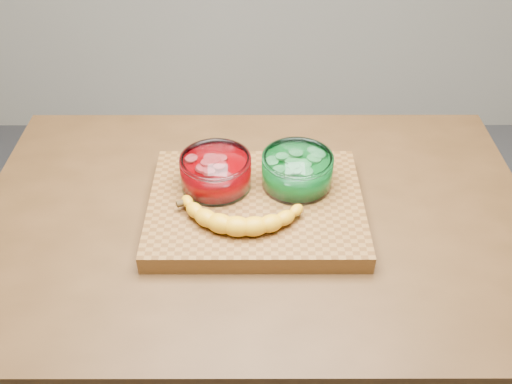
{
  "coord_description": "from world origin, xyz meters",
  "views": [
    {
      "loc": [
        -0.0,
        -0.92,
        1.71
      ],
      "look_at": [
        0.0,
        0.0,
        0.96
      ],
      "focal_mm": 40.0,
      "sensor_mm": 36.0,
      "label": 1
    }
  ],
  "objects": [
    {
      "name": "banana",
      "position": [
        -0.03,
        -0.07,
        0.96
      ],
      "size": [
        0.29,
        0.14,
        0.04
      ],
      "primitive_type": null,
      "color": "orange",
      "rests_on": "cutting_board"
    },
    {
      "name": "bowl_green",
      "position": [
        0.09,
        0.05,
        0.97
      ],
      "size": [
        0.15,
        0.15,
        0.07
      ],
      "color": "white",
      "rests_on": "cutting_board"
    },
    {
      "name": "bowl_red",
      "position": [
        -0.09,
        0.05,
        0.97
      ],
      "size": [
        0.15,
        0.15,
        0.07
      ],
      "color": "white",
      "rests_on": "cutting_board"
    },
    {
      "name": "cutting_board",
      "position": [
        0.0,
        0.0,
        0.92
      ],
      "size": [
        0.45,
        0.35,
        0.04
      ],
      "primitive_type": "cube",
      "color": "brown",
      "rests_on": "counter"
    },
    {
      "name": "counter",
      "position": [
        0.0,
        0.0,
        0.45
      ],
      "size": [
        1.2,
        0.8,
        0.9
      ],
      "primitive_type": "cube",
      "color": "#492E16",
      "rests_on": "ground"
    }
  ]
}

